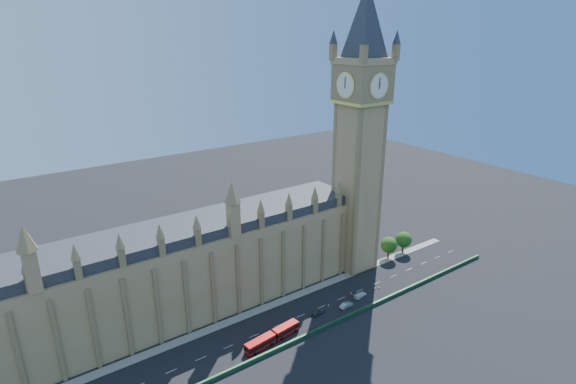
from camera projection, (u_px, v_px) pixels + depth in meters
ground at (289, 321)px, 130.74m from camera, size 400.00×400.00×0.00m
palace_westminster at (175, 272)px, 129.44m from camera, size 120.00×20.00×28.00m
elizabeth_tower at (361, 114)px, 143.87m from camera, size 20.59×20.59×105.00m
bridge_parapet at (308, 335)px, 123.62m from camera, size 160.00×0.60×1.20m
kerb_north at (272, 305)px, 138.03m from camera, size 160.00×3.00×0.16m
tree_east_near at (389, 244)px, 164.99m from camera, size 6.00×6.00×8.50m
tree_east_far at (404, 239)px, 169.34m from camera, size 6.00×6.00×8.50m
red_bus at (272, 337)px, 121.27m from camera, size 17.52×4.43×2.95m
car_grey at (318, 312)px, 133.47m from camera, size 4.52×2.19×1.49m
car_silver at (346, 305)px, 136.85m from camera, size 4.78×2.06×1.53m
car_white at (360, 295)px, 142.13m from camera, size 5.26×2.55×1.47m
cone_a at (351, 293)px, 143.69m from camera, size 0.60×0.60×0.78m
cone_b at (329, 305)px, 137.45m from camera, size 0.53×0.53×0.70m
cone_c at (379, 288)px, 146.97m from camera, size 0.59×0.59×0.77m
cone_d at (375, 288)px, 146.59m from camera, size 0.48×0.48×0.65m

